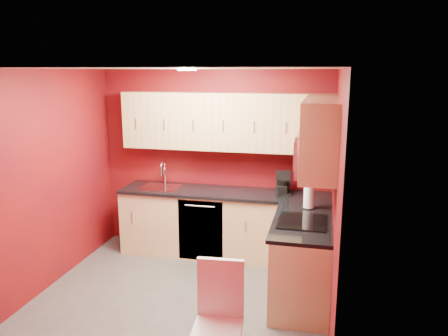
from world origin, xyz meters
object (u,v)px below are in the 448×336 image
at_px(paper_towel, 309,197).
at_px(dining_chair, 217,324).
at_px(sink, 161,185).
at_px(microwave, 316,153).
at_px(napkin_holder, 281,191).
at_px(coffee_maker, 284,183).

bearing_deg(paper_towel, dining_chair, -108.18).
height_order(sink, dining_chair, sink).
xyz_separation_m(microwave, napkin_holder, (-0.43, 0.96, -0.69)).
bearing_deg(napkin_holder, sink, 178.61).
xyz_separation_m(coffee_maker, dining_chair, (-0.28, -2.41, -0.57)).
height_order(microwave, paper_towel, microwave).
bearing_deg(sink, paper_towel, -13.87).
height_order(microwave, dining_chair, microwave).
distance_m(sink, coffee_maker, 1.69).
bearing_deg(dining_chair, microwave, 58.81).
xyz_separation_m(microwave, sink, (-2.09, 1.00, -0.72)).
relative_size(microwave, napkin_holder, 5.89).
xyz_separation_m(sink, napkin_holder, (1.66, -0.04, 0.03)).
bearing_deg(microwave, sink, 154.40).
bearing_deg(dining_chair, coffee_maker, 78.49).
xyz_separation_m(microwave, dining_chair, (-0.69, -1.40, -1.18)).
relative_size(coffee_maker, napkin_holder, 2.30).
xyz_separation_m(sink, dining_chair, (1.40, -2.40, -0.46)).
xyz_separation_m(sink, paper_towel, (2.03, -0.50, 0.11)).
xyz_separation_m(coffee_maker, napkin_holder, (-0.02, -0.05, -0.08)).
bearing_deg(paper_towel, sink, 166.13).
relative_size(microwave, sink, 1.46).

